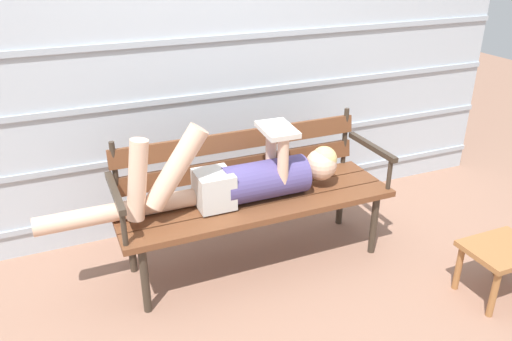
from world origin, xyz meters
name	(u,v)px	position (x,y,z in m)	size (l,w,h in m)	color
ground_plane	(260,265)	(0.00, 0.00, 0.00)	(12.00, 12.00, 0.00)	#936B56
house_siding	(215,38)	(0.00, 0.70, 1.25)	(4.40, 0.08, 2.50)	#B2BCC6
park_bench	(251,188)	(0.00, 0.13, 0.47)	(1.62, 0.52, 0.81)	brown
reclining_person	(237,179)	(-0.11, 0.05, 0.58)	(1.72, 0.25, 0.53)	#514784
footstool	(501,256)	(1.09, -0.76, 0.25)	(0.39, 0.31, 0.31)	#9E6638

